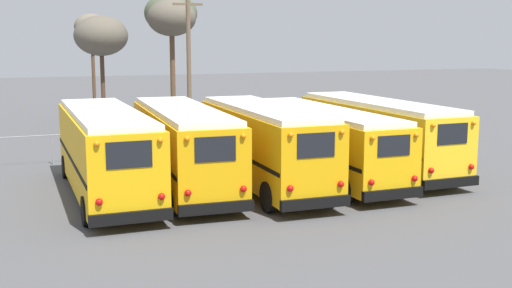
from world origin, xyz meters
TOP-DOWN VIEW (x-y plane):
  - ground_plane at (0.00, 0.00)m, footprint 160.00×160.00m
  - school_bus_0 at (-5.98, -0.31)m, footprint 2.66×10.37m
  - school_bus_1 at (-2.99, -0.20)m, footprint 2.95×10.36m
  - school_bus_2 at (-0.00, -1.21)m, footprint 2.64×9.72m
  - school_bus_3 at (2.99, -0.32)m, footprint 2.50×10.96m
  - school_bus_4 at (5.98, 0.24)m, footprint 2.72×10.47m
  - utility_pole at (0.91, 13.45)m, footprint 1.80×0.26m
  - bare_tree_0 at (-3.51, 18.87)m, footprint 3.48×3.48m
  - bare_tree_1 at (-3.53, 23.65)m, footprint 2.46×2.46m
  - bare_tree_2 at (1.08, 18.35)m, footprint 3.26×3.26m
  - bare_tree_3 at (2.14, 23.00)m, footprint 3.90×3.90m
  - fence_line at (0.00, 6.74)m, footprint 20.02×0.06m

SIDE VIEW (x-z plane):
  - ground_plane at x=0.00m, z-range 0.00..0.00m
  - fence_line at x=0.00m, z-range 0.28..1.70m
  - school_bus_3 at x=2.99m, z-range 0.14..3.10m
  - school_bus_4 at x=5.98m, z-range 0.13..3.27m
  - school_bus_1 at x=-2.99m, z-range 0.13..3.34m
  - school_bus_0 at x=-5.98m, z-range 0.14..3.37m
  - school_bus_2 at x=0.00m, z-range 0.15..3.41m
  - utility_pole at x=0.91m, z-range 0.18..9.12m
  - bare_tree_0 at x=-3.51m, z-range 2.32..9.66m
  - bare_tree_1 at x=-3.53m, z-range 2.77..10.40m
  - bare_tree_2 at x=1.08m, z-range 2.89..11.34m
  - bare_tree_3 at x=2.14m, z-range 3.08..12.24m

